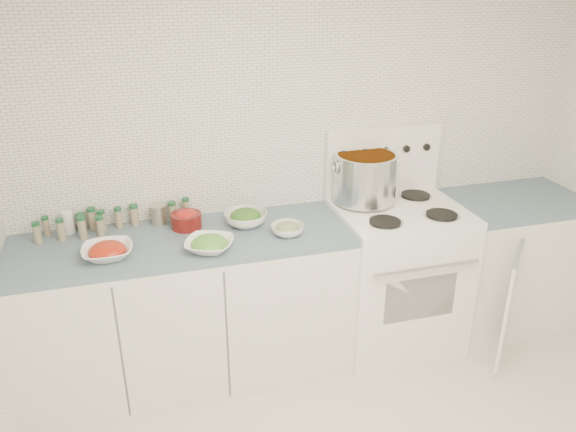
# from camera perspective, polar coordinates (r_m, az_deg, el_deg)

# --- Properties ---
(room_walls) EXTENTS (3.54, 3.04, 2.52)m
(room_walls) POSITION_cam_1_polar(r_m,az_deg,el_deg) (2.03, 15.42, 3.04)
(room_walls) COLOR white
(room_walls) RESTS_ON ground
(counter_left) EXTENTS (1.85, 0.62, 0.90)m
(counter_left) POSITION_cam_1_polar(r_m,az_deg,el_deg) (3.33, -10.17, -9.28)
(counter_left) COLOR white
(counter_left) RESTS_ON ground
(stove) EXTENTS (0.76, 0.70, 1.36)m
(stove) POSITION_cam_1_polar(r_m,az_deg,el_deg) (3.63, 10.78, -5.58)
(stove) COLOR white
(stove) RESTS_ON ground
(counter_right) EXTENTS (0.89, 0.92, 0.90)m
(counter_right) POSITION_cam_1_polar(r_m,az_deg,el_deg) (4.06, 21.25, -4.31)
(counter_right) COLOR white
(counter_right) RESTS_ON ground
(stock_pot) EXTENTS (0.40, 0.38, 0.29)m
(stock_pot) POSITION_cam_1_polar(r_m,az_deg,el_deg) (3.44, 7.85, 4.08)
(stock_pot) COLOR silver
(stock_pot) RESTS_ON stove
(bowl_tomato) EXTENTS (0.26, 0.26, 0.09)m
(bowl_tomato) POSITION_cam_1_polar(r_m,az_deg,el_deg) (3.00, -17.87, -3.39)
(bowl_tomato) COLOR white
(bowl_tomato) RESTS_ON counter_left
(bowl_snowpea) EXTENTS (0.32, 0.32, 0.08)m
(bowl_snowpea) POSITION_cam_1_polar(r_m,az_deg,el_deg) (2.95, -7.99, -2.85)
(bowl_snowpea) COLOR white
(bowl_snowpea) RESTS_ON counter_left
(bowl_broccoli) EXTENTS (0.27, 0.27, 0.10)m
(bowl_broccoli) POSITION_cam_1_polar(r_m,az_deg,el_deg) (3.22, -4.32, -0.16)
(bowl_broccoli) COLOR white
(bowl_broccoli) RESTS_ON counter_left
(bowl_zucchini) EXTENTS (0.23, 0.23, 0.07)m
(bowl_zucchini) POSITION_cam_1_polar(r_m,az_deg,el_deg) (3.10, -0.05, -1.32)
(bowl_zucchini) COLOR white
(bowl_zucchini) RESTS_ON counter_left
(bowl_pepper) EXTENTS (0.17, 0.17, 0.11)m
(bowl_pepper) POSITION_cam_1_polar(r_m,az_deg,el_deg) (3.23, -10.29, -0.32)
(bowl_pepper) COLOR #5B110F
(bowl_pepper) RESTS_ON counter_left
(salt_canister) EXTENTS (0.08, 0.08, 0.13)m
(salt_canister) POSITION_cam_1_polar(r_m,az_deg,el_deg) (3.34, -21.45, -0.63)
(salt_canister) COLOR white
(salt_canister) RESTS_ON counter_left
(tin_can) EXTENTS (0.11, 0.11, 0.11)m
(tin_can) POSITION_cam_1_polar(r_m,az_deg,el_deg) (3.30, -13.01, 0.13)
(tin_can) COLOR #9D9785
(tin_can) RESTS_ON counter_left
(spice_cluster) EXTENTS (0.84, 0.16, 0.13)m
(spice_cluster) POSITION_cam_1_polar(r_m,az_deg,el_deg) (3.29, -18.17, -0.46)
(spice_cluster) COLOR gray
(spice_cluster) RESTS_ON counter_left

